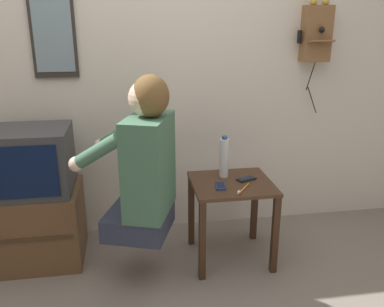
% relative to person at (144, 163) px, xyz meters
% --- Properties ---
extents(wall_back, '(6.80, 0.05, 2.55)m').
position_rel_person_xyz_m(wall_back, '(0.03, 0.68, 0.51)').
color(wall_back, beige).
rests_on(wall_back, ground_plane).
extents(side_table, '(0.51, 0.48, 0.55)m').
position_rel_person_xyz_m(side_table, '(0.56, 0.13, -0.33)').
color(side_table, '#422819').
rests_on(side_table, ground_plane).
extents(person, '(0.61, 0.55, 0.95)m').
position_rel_person_xyz_m(person, '(0.00, 0.00, 0.00)').
color(person, '#2D3347').
rests_on(person, ground_plane).
extents(tv_stand, '(0.60, 0.48, 0.50)m').
position_rel_person_xyz_m(tv_stand, '(-0.72, 0.33, -0.51)').
color(tv_stand, brown).
rests_on(tv_stand, ground_plane).
extents(television, '(0.54, 0.43, 0.41)m').
position_rel_person_xyz_m(television, '(-0.72, 0.31, -0.05)').
color(television, '#38383A').
rests_on(television, tv_stand).
extents(wall_phone_antique, '(0.24, 0.18, 0.80)m').
position_rel_person_xyz_m(wall_phone_antique, '(1.27, 0.59, 0.69)').
color(wall_phone_antique, brown).
extents(framed_picture, '(0.29, 0.03, 0.56)m').
position_rel_person_xyz_m(framed_picture, '(-0.53, 0.64, 0.70)').
color(framed_picture, '#2D2823').
extents(cell_phone_held, '(0.08, 0.13, 0.01)m').
position_rel_person_xyz_m(cell_phone_held, '(0.47, 0.07, -0.20)').
color(cell_phone_held, navy).
rests_on(cell_phone_held, side_table).
extents(cell_phone_spare, '(0.14, 0.10, 0.01)m').
position_rel_person_xyz_m(cell_phone_spare, '(0.67, 0.16, -0.20)').
color(cell_phone_spare, black).
rests_on(cell_phone_spare, side_table).
extents(water_bottle, '(0.06, 0.06, 0.28)m').
position_rel_person_xyz_m(water_bottle, '(0.53, 0.24, -0.08)').
color(water_bottle, silver).
rests_on(water_bottle, side_table).
extents(toothbrush, '(0.12, 0.16, 0.02)m').
position_rel_person_xyz_m(toothbrush, '(0.59, -0.01, -0.20)').
color(toothbrush, orange).
rests_on(toothbrush, side_table).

